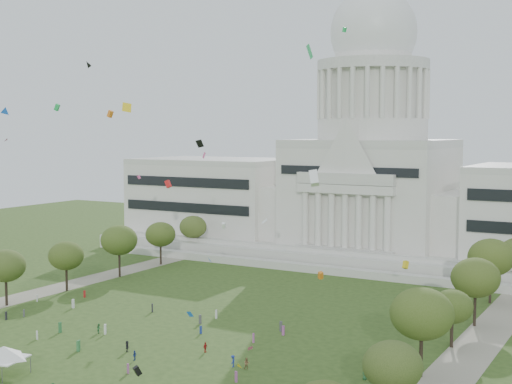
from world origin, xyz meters
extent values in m
plane|color=#2E4719|center=(0.00, 0.00, 0.00)|extent=(400.00, 400.00, 0.00)
cube|color=beige|center=(0.00, 115.00, 2.00)|extent=(160.00, 60.00, 4.00)
cube|color=beige|center=(0.00, 82.00, 1.00)|extent=(130.00, 3.00, 2.00)
cube|color=beige|center=(0.00, 90.00, 2.50)|extent=(140.00, 3.00, 5.00)
cube|color=silver|center=(-55.00, 114.00, 15.00)|extent=(50.00, 34.00, 22.00)
cube|color=silver|center=(-27.00, 112.00, 12.00)|extent=(12.00, 26.00, 16.00)
cube|color=silver|center=(27.00, 112.00, 12.00)|extent=(12.00, 26.00, 16.00)
cube|color=silver|center=(0.00, 114.00, 18.00)|extent=(44.00, 38.00, 28.00)
cube|color=silver|center=(0.00, 94.00, 21.20)|extent=(28.00, 3.00, 2.40)
cube|color=black|center=(-55.00, 96.80, 17.00)|extent=(46.00, 0.40, 11.00)
cylinder|color=silver|center=(0.00, 114.00, 37.40)|extent=(32.00, 32.00, 6.00)
cylinder|color=silver|center=(0.00, 114.00, 47.40)|extent=(28.00, 28.00, 14.00)
cylinder|color=beige|center=(0.00, 114.00, 55.90)|extent=(32.40, 32.40, 3.00)
cylinder|color=silver|center=(0.00, 114.00, 61.40)|extent=(22.00, 22.00, 8.00)
ellipsoid|color=silver|center=(0.00, 114.00, 65.40)|extent=(25.00, 25.00, 26.20)
cube|color=gray|center=(-48.00, 30.00, 0.02)|extent=(8.00, 160.00, 0.04)
cube|color=gray|center=(48.00, 30.00, 0.02)|extent=(8.00, 160.00, 0.04)
ellipsoid|color=#36481B|center=(46.22, -1.75, 7.68)|extent=(7.58, 7.58, 6.20)
cylinder|color=black|center=(-45.04, 17.30, 2.73)|extent=(0.56, 0.56, 5.47)
ellipsoid|color=#3D511F|center=(-45.04, 17.30, 8.53)|extent=(8.42, 8.42, 6.89)
cylinder|color=black|center=(44.17, 17.44, 3.10)|extent=(0.56, 0.56, 6.20)
ellipsoid|color=#395118|center=(44.17, 17.44, 9.68)|extent=(9.55, 9.55, 7.82)
cylinder|color=black|center=(-44.09, 33.92, 2.64)|extent=(0.56, 0.56, 5.27)
ellipsoid|color=#364C17|center=(-44.09, 33.92, 8.23)|extent=(8.12, 8.12, 6.65)
cylinder|color=black|center=(44.40, 34.48, 2.28)|extent=(0.56, 0.56, 4.56)
ellipsoid|color=#314814|center=(44.40, 34.48, 7.11)|extent=(7.01, 7.01, 5.74)
cylinder|color=black|center=(-44.08, 52.42, 3.02)|extent=(0.56, 0.56, 6.03)
ellipsoid|color=#375117|center=(-44.08, 52.42, 9.41)|extent=(9.29, 9.29, 7.60)
cylinder|color=black|center=(44.76, 50.04, 2.98)|extent=(0.56, 0.56, 5.97)
ellipsoid|color=#3B4D18|center=(44.76, 50.04, 9.31)|extent=(9.19, 9.19, 7.52)
cylinder|color=black|center=(-45.22, 71.01, 2.70)|extent=(0.56, 0.56, 5.41)
ellipsoid|color=#394E17|center=(-45.22, 71.01, 8.44)|extent=(8.33, 8.33, 6.81)
cylinder|color=black|center=(43.49, 70.19, 3.19)|extent=(0.56, 0.56, 6.37)
ellipsoid|color=#3E5117|center=(43.49, 70.19, 9.94)|extent=(9.82, 9.82, 8.03)
cylinder|color=black|center=(-46.87, 89.14, 2.66)|extent=(0.56, 0.56, 5.32)
ellipsoid|color=#41521E|center=(-46.87, 89.14, 8.29)|extent=(8.19, 8.19, 6.70)
cylinder|color=#4C4C4C|center=(-8.16, -15.64, 1.21)|extent=(0.12, 0.12, 2.42)
cylinder|color=#4C4C4C|center=(-13.58, -10.23, 1.21)|extent=(0.12, 0.12, 2.42)
cylinder|color=#4C4C4C|center=(-8.16, -10.23, 1.21)|extent=(0.12, 0.12, 2.42)
cube|color=white|center=(-10.87, -12.94, 2.51)|extent=(6.83, 6.83, 0.19)
pyramid|color=white|center=(-10.87, -12.94, 3.58)|extent=(9.57, 9.57, 1.93)
imported|color=#33723F|center=(37.28, 12.15, 0.87)|extent=(1.01, 0.90, 1.74)
imported|color=olive|center=(19.73, 7.49, 0.91)|extent=(1.04, 0.96, 1.82)
imported|color=navy|center=(17.30, 7.33, 0.94)|extent=(0.91, 1.34, 1.89)
imported|color=navy|center=(1.82, 2.30, 0.81)|extent=(0.65, 1.01, 1.62)
imported|color=#26262B|center=(-2.09, 5.15, 0.94)|extent=(1.70, 1.73, 1.88)
imported|color=#33723F|center=(-13.79, 11.21, 0.90)|extent=(1.02, 0.95, 1.80)
imported|color=#B21E1E|center=(9.38, 11.42, 0.86)|extent=(0.60, 1.04, 1.73)
cube|color=#994C8C|center=(5.00, -3.16, 0.76)|extent=(0.47, 0.43, 1.52)
cube|color=#994C8C|center=(16.11, 26.68, 0.89)|extent=(0.50, 0.35, 1.78)
cube|color=#26262B|center=(-35.82, 9.15, 0.83)|extent=(0.41, 0.51, 1.67)
cube|color=silver|center=(-31.16, 22.59, 0.96)|extent=(0.48, 0.59, 1.92)
cube|color=#26262B|center=(-14.75, 28.13, 0.88)|extent=(0.50, 0.55, 1.76)
cube|color=silver|center=(-42.00, 22.92, 0.77)|extent=(0.46, 0.47, 1.53)
cube|color=#33723F|center=(-9.87, 2.03, 0.84)|extent=(0.47, 0.53, 1.69)
cube|color=#4C4C51|center=(14.56, 28.71, 0.95)|extent=(0.59, 0.50, 1.90)
cube|color=#994C8C|center=(13.68, 20.10, 0.84)|extent=(0.38, 0.50, 1.67)
cube|color=#994C8C|center=(21.25, 1.79, 0.82)|extent=(0.51, 0.46, 1.64)
cube|color=#4C4C51|center=(-1.28, 25.61, 0.88)|extent=(0.48, 0.55, 1.75)
cube|color=silver|center=(-20.61, 2.76, 0.77)|extent=(0.48, 0.43, 1.55)
cube|color=#33723F|center=(-9.34, 1.19, 0.92)|extent=(0.52, 0.37, 1.85)
cube|color=#33723F|center=(-20.24, 7.96, 0.97)|extent=(0.47, 0.59, 1.95)
cube|color=navy|center=(2.60, 20.10, 0.72)|extent=(0.40, 0.45, 1.45)
cube|color=silver|center=(-0.69, 30.41, 0.87)|extent=(0.39, 0.52, 1.74)
cube|color=silver|center=(-12.25, 11.17, 0.94)|extent=(0.48, 0.58, 1.88)
cube|color=#4C4C51|center=(-34.65, 12.58, 0.74)|extent=(0.41, 0.46, 1.48)
cube|color=#B21E1E|center=(-35.87, 30.98, 0.78)|extent=(0.30, 0.44, 1.55)
camera|label=1|loc=(74.24, -85.29, 36.71)|focal=50.00mm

